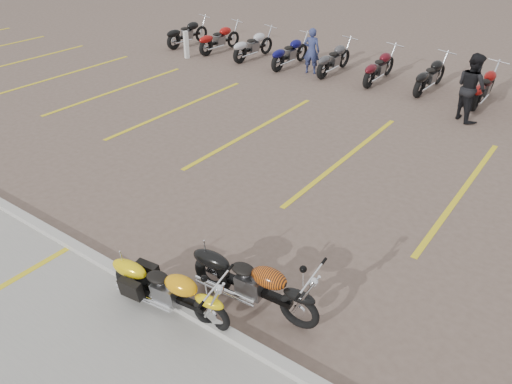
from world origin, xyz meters
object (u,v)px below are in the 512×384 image
yellow_cruiser (169,289)px  flame_cruiser (252,283)px  person_b (471,87)px  bollard (186,45)px  person_a (312,51)px

yellow_cruiser → flame_cruiser: 1.21m
flame_cruiser → person_b: bearing=83.7°
yellow_cruiser → person_b: (1.33, 10.12, 0.50)m
flame_cruiser → bollard: bollard is taller
person_a → person_b: bearing=151.9°
person_b → bollard: (-10.34, -0.06, -0.42)m
person_a → flame_cruiser: bearing=99.5°
yellow_cruiser → person_a: bearing=104.1°
person_a → yellow_cruiser: bearing=93.9°
yellow_cruiser → person_b: 10.22m
flame_cruiser → bollard: (-9.92, 9.26, 0.06)m
person_a → person_b: (5.59, -1.11, 0.15)m
yellow_cruiser → person_b: bearing=75.8°
bollard → person_a: bearing=13.9°
bollard → yellow_cruiser: bearing=-48.2°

